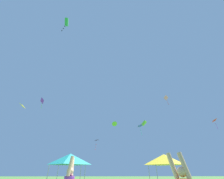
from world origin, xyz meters
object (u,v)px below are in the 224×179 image
Objects in this scene: canopy_tent_yellow at (165,159)px; kite_pink_diamond at (166,98)px; kite_lime_delta at (115,124)px; kite_black_delta at (97,140)px; canopy_tent_teal at (70,159)px; kite_red_diamond at (214,121)px; kite_purple_diamond at (42,101)px; kite_lime_box at (144,123)px; kite_yellow_diamond at (23,106)px; kite_green_box at (66,22)px; kite_blue_delta at (140,126)px.

canopy_tent_yellow is 1.31× the size of kite_pink_diamond.
kite_lime_delta is 12.48m from kite_black_delta.
kite_black_delta reaches higher than canopy_tent_teal.
kite_red_diamond is at bearing -30.08° from kite_black_delta.
kite_purple_diamond is at bearing 141.45° from canopy_tent_yellow.
kite_black_delta is at bearing 158.87° from kite_lime_box.
kite_yellow_diamond reaches higher than canopy_tent_teal.
kite_yellow_diamond is 0.39× the size of kite_purple_diamond.
kite_red_diamond reaches higher than kite_lime_delta.
kite_lime_box is (20.17, 11.52, 1.03)m from kite_yellow_diamond.
canopy_tent_yellow is at bearing -117.96° from kite_pink_diamond.
kite_green_box is at bearing -62.10° from kite_purple_diamond.
kite_pink_diamond reaches higher than canopy_tent_yellow.
kite_blue_delta is 0.73× the size of kite_red_diamond.
kite_blue_delta is 15.96m from kite_red_diamond.
canopy_tent_yellow is 4.18m from kite_blue_delta.
kite_blue_delta is at bearing 13.58° from canopy_tent_teal.
kite_purple_diamond reaches higher than kite_red_diamond.
kite_blue_delta is at bearing -71.33° from kite_black_delta.
kite_lime_box is at bearing 43.72° from kite_green_box.
kite_purple_diamond is (-19.62, 15.76, 10.21)m from kite_blue_delta.
kite_yellow_diamond is (-4.77, 3.20, -14.37)m from kite_green_box.
kite_purple_diamond reaches higher than kite_lime_box.
kite_green_box is at bearing -143.80° from kite_pink_diamond.
kite_purple_diamond is at bearing 125.48° from canopy_tent_teal.
kite_purple_diamond reaches higher than kite_lime_delta.
canopy_tent_teal is 12.33m from kite_yellow_diamond.
kite_red_diamond is at bearing 0.23° from kite_lime_delta.
kite_yellow_diamond is (-13.31, -3.66, 1.45)m from kite_lime_delta.
kite_black_delta is (4.89, 18.78, -16.26)m from kite_green_box.
kite_black_delta is (9.66, 15.58, -1.90)m from kite_yellow_diamond.
kite_blue_delta reaches higher than canopy_tent_teal.
kite_lime_delta is 10.73m from kite_lime_box.
kite_green_box is 1.87× the size of kite_red_diamond.
kite_lime_delta is at bearing -28.16° from kite_purple_diamond.
kite_pink_diamond is 0.90× the size of kite_purple_diamond.
kite_pink_diamond reaches higher than kite_lime_delta.
kite_black_delta is at bearing 87.57° from canopy_tent_teal.
canopy_tent_teal is 3.44× the size of kite_lime_delta.
kite_pink_diamond reaches higher than kite_purple_diamond.
kite_blue_delta is (15.95, -3.02, -3.64)m from kite_yellow_diamond.
kite_green_box is at bearing -141.22° from kite_lime_delta.
kite_green_box is (-8.54, -6.86, 15.81)m from kite_lime_delta.
kite_lime_delta is at bearing 118.97° from canopy_tent_yellow.
kite_blue_delta is 0.45× the size of kite_purple_diamond.
canopy_tent_yellow is at bearing -147.19° from kite_red_diamond.
kite_pink_diamond is at bearing 36.20° from kite_green_box.
canopy_tent_teal is 8.18m from kite_blue_delta.
kite_blue_delta is at bearing -68.43° from kite_lime_delta.
kite_yellow_diamond is at bearing -172.96° from kite_red_diamond.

